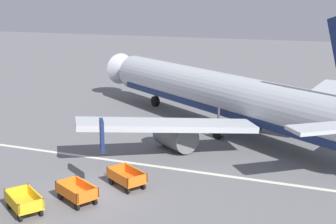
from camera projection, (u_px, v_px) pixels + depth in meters
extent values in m
plane|color=slate|center=(86.00, 196.00, 27.72)|extent=(220.00, 220.00, 0.00)
cube|color=silver|center=(132.00, 163.00, 33.30)|extent=(120.00, 0.36, 0.01)
cylinder|color=#B2B7BC|center=(220.00, 93.00, 41.53)|extent=(26.89, 19.93, 3.70)
cube|color=navy|center=(219.00, 105.00, 41.77)|extent=(24.30, 18.09, 0.56)
cone|color=#B2B7BC|center=(127.00, 70.00, 54.78)|extent=(4.69, 4.80, 3.63)
cube|color=#B2B7BC|center=(168.00, 125.00, 33.81)|extent=(12.25, 9.39, 1.35)
cube|color=navy|center=(102.00, 135.00, 27.92)|extent=(0.78, 1.03, 1.90)
cylinder|color=slate|center=(176.00, 136.00, 35.97)|extent=(3.83, 3.54, 2.10)
cube|color=#B2B7BC|center=(319.00, 98.00, 42.95)|extent=(5.29, 13.25, 1.35)
cylinder|color=slate|center=(296.00, 112.00, 43.40)|extent=(3.83, 3.54, 2.10)
cube|color=#B2B7BC|center=(330.00, 128.00, 28.40)|extent=(5.21, 4.61, 0.24)
cylinder|color=#4C4C51|center=(155.00, 92.00, 50.34)|extent=(0.20, 0.20, 2.04)
cylinder|color=black|center=(155.00, 101.00, 50.58)|extent=(1.16, 0.99, 1.10)
cylinder|color=#4C4C51|center=(218.00, 120.00, 38.69)|extent=(0.20, 0.20, 2.04)
cylinder|color=black|center=(218.00, 132.00, 38.94)|extent=(1.16, 0.99, 1.10)
cylinder|color=#4C4C51|center=(257.00, 113.00, 41.10)|extent=(0.20, 0.20, 2.04)
cylinder|color=black|center=(257.00, 124.00, 41.34)|extent=(1.16, 0.99, 1.10)
cube|color=gold|center=(24.00, 204.00, 25.57)|extent=(2.86, 2.55, 0.08)
cube|color=gold|center=(12.00, 201.00, 25.13)|extent=(2.13, 1.47, 0.55)
cube|color=gold|center=(35.00, 196.00, 25.85)|extent=(2.13, 1.47, 0.55)
cube|color=gold|center=(17.00, 191.00, 26.45)|extent=(0.86, 1.22, 0.55)
cube|color=gold|center=(31.00, 206.00, 24.54)|extent=(0.86, 1.22, 0.55)
cylinder|color=#2D2D33|center=(14.00, 194.00, 27.01)|extent=(0.88, 0.62, 0.08)
cylinder|color=black|center=(9.00, 205.00, 26.07)|extent=(0.45, 0.38, 0.44)
cylinder|color=black|center=(29.00, 200.00, 26.69)|extent=(0.45, 0.38, 0.44)
cylinder|color=black|center=(20.00, 218.00, 24.57)|extent=(0.45, 0.38, 0.44)
cylinder|color=black|center=(41.00, 212.00, 25.19)|extent=(0.45, 0.38, 0.44)
cube|color=orange|center=(77.00, 194.00, 26.84)|extent=(2.86, 2.41, 0.08)
cube|color=orange|center=(66.00, 192.00, 26.36)|extent=(2.25, 1.26, 0.55)
cube|color=orange|center=(87.00, 186.00, 27.18)|extent=(2.25, 1.26, 0.55)
cube|color=orange|center=(66.00, 183.00, 27.66)|extent=(0.74, 1.28, 0.55)
cube|color=orange|center=(88.00, 196.00, 25.88)|extent=(0.74, 1.28, 0.55)
cylinder|color=#2D2D33|center=(62.00, 186.00, 28.18)|extent=(0.92, 0.54, 0.08)
cylinder|color=black|center=(60.00, 196.00, 27.25)|extent=(0.46, 0.35, 0.44)
cylinder|color=black|center=(78.00, 191.00, 27.95)|extent=(0.46, 0.35, 0.44)
cylinder|color=black|center=(77.00, 207.00, 25.86)|extent=(0.46, 0.35, 0.44)
cylinder|color=black|center=(94.00, 201.00, 26.57)|extent=(0.46, 0.35, 0.44)
cube|color=orange|center=(127.00, 179.00, 29.03)|extent=(2.86, 2.50, 0.08)
cube|color=orange|center=(117.00, 177.00, 28.57)|extent=(2.18, 1.39, 0.55)
cube|color=orange|center=(135.00, 172.00, 29.33)|extent=(2.18, 1.39, 0.55)
cube|color=orange|center=(116.00, 169.00, 29.88)|extent=(0.82, 1.25, 0.55)
cube|color=orange|center=(137.00, 180.00, 28.02)|extent=(0.82, 1.25, 0.55)
cylinder|color=#2D2D33|center=(112.00, 172.00, 30.43)|extent=(0.89, 0.59, 0.08)
cylinder|color=black|center=(111.00, 181.00, 29.49)|extent=(0.46, 0.37, 0.44)
cylinder|color=black|center=(126.00, 177.00, 30.14)|extent=(0.46, 0.37, 0.44)
cylinder|color=black|center=(127.00, 190.00, 28.03)|extent=(0.46, 0.37, 0.44)
cylinder|color=black|center=(143.00, 186.00, 28.69)|extent=(0.46, 0.37, 0.44)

